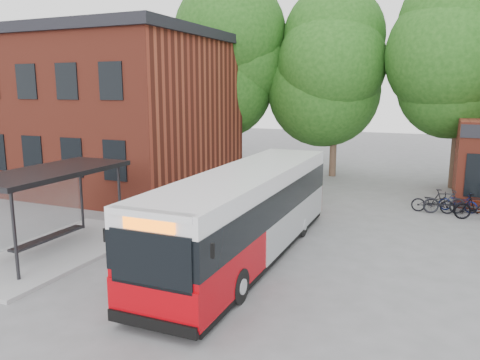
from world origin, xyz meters
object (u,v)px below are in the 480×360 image
at_px(bicycle_3, 477,207).
at_px(city_bus, 248,214).
at_px(bus_shelter, 53,212).
at_px(bicycle_2, 458,202).
at_px(bicycle_0, 433,202).
at_px(bicycle_1, 444,201).

bearing_deg(bicycle_3, city_bus, 123.72).
relative_size(bus_shelter, bicycle_3, 3.76).
height_order(city_bus, bicycle_3, city_bus).
xyz_separation_m(bicycle_2, bicycle_3, (0.69, -1.17, 0.13)).
distance_m(bus_shelter, bicycle_0, 15.82).
bearing_deg(bus_shelter, bicycle_0, 42.76).
bearing_deg(bicycle_2, city_bus, 157.12).
bearing_deg(bicycle_3, bicycle_1, 51.28).
bearing_deg(bicycle_1, city_bus, 126.56).
height_order(bus_shelter, bicycle_2, bus_shelter).
xyz_separation_m(city_bus, bicycle_1, (5.98, 8.52, -0.90)).
distance_m(bus_shelter, bicycle_3, 16.79).
relative_size(bicycle_0, bicycle_2, 1.11).
bearing_deg(city_bus, bicycle_3, 47.24).
bearing_deg(bus_shelter, bicycle_3, 37.34).
bearing_deg(bus_shelter, city_bus, 20.18).
bearing_deg(bicycle_2, bicycle_3, -136.68).
relative_size(city_bus, bicycle_2, 6.92).
distance_m(bicycle_1, bicycle_3, 1.40).
relative_size(bicycle_1, bicycle_2, 1.11).
xyz_separation_m(bus_shelter, bicycle_1, (12.06, 10.76, -0.90)).
xyz_separation_m(bicycle_1, bicycle_2, (0.58, 0.58, -0.12)).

